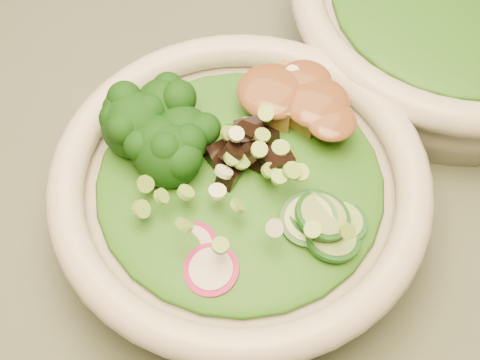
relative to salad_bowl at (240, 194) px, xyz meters
The scene contains 10 objects.
salad_bowl is the anchor object (origin of this frame).
side_bowl 0.27m from the salad_bowl, 72.56° to the left, with size 0.30×0.30×0.08m.
lettuce_bed 0.02m from the salad_bowl, 90.00° to the right, with size 0.21×0.21×0.02m, color #215712.
broccoli_florets 0.08m from the salad_bowl, behind, with size 0.08×0.07×0.05m, color black, non-canonical shape.
radish_slices 0.07m from the salad_bowl, 91.49° to the right, with size 0.11×0.04×0.02m, color #A00C4E, non-canonical shape.
cucumber_slices 0.08m from the salad_bowl, ahead, with size 0.07×0.07×0.04m, color #93C56D, non-canonical shape.
mushroom_heap 0.04m from the salad_bowl, 85.95° to the left, with size 0.07×0.07×0.04m, color black, non-canonical shape.
tofu_cubes 0.07m from the salad_bowl, 84.46° to the left, with size 0.09×0.06×0.04m, color #965E32, non-canonical shape.
peanut_sauce 0.08m from the salad_bowl, 84.46° to the left, with size 0.07×0.06×0.02m, color brown.
scallion_garnish 0.05m from the salad_bowl, 90.00° to the right, with size 0.20×0.20×0.02m, color #77AE3D, non-canonical shape.
Camera 1 is at (-0.10, -0.31, 1.22)m, focal length 50.00 mm.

